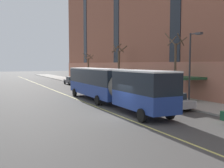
{
  "coord_description": "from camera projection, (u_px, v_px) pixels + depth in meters",
  "views": [
    {
      "loc": [
        -9.65,
        -18.28,
        4.2
      ],
      "look_at": [
        3.66,
        9.35,
        1.8
      ],
      "focal_mm": 42.0,
      "sensor_mm": 36.0,
      "label": 1
    }
  ],
  "objects": [
    {
      "name": "street_tree_far_uptown",
      "position": [
        119.0,
        66.0,
        41.36
      ],
      "size": [
        2.11,
        1.83,
        7.29
      ],
      "color": "brown",
      "rests_on": "sidewalk"
    },
    {
      "name": "parked_car_silver_3",
      "position": [
        171.0,
        100.0,
        24.31
      ],
      "size": [
        2.06,
        4.79,
        1.56
      ],
      "color": "#B7B7BC",
      "rests_on": "ground"
    },
    {
      "name": "street_tree_mid_block",
      "position": [
        175.0,
        66.0,
        29.03
      ],
      "size": [
        1.91,
        1.87,
        7.44
      ],
      "color": "brown",
      "rests_on": "sidewalk"
    },
    {
      "name": "parked_car_green_4",
      "position": [
        122.0,
        91.0,
        32.66
      ],
      "size": [
        1.99,
        4.27,
        1.56
      ],
      "color": "#23603D",
      "rests_on": "ground"
    },
    {
      "name": "city_bus",
      "position": [
        109.0,
        84.0,
        26.69
      ],
      "size": [
        2.97,
        19.82,
        3.66
      ],
      "color": "navy",
      "rests_on": "ground"
    },
    {
      "name": "street_lamp",
      "position": [
        192.0,
        62.0,
        24.19
      ],
      "size": [
        0.36,
        1.48,
        6.86
      ],
      "color": "#2D2D30",
      "rests_on": "sidewalk"
    },
    {
      "name": "sidewalk",
      "position": [
        187.0,
        103.0,
        27.7
      ],
      "size": [
        5.06,
        160.0,
        0.15
      ],
      "primitive_type": "cube",
      "color": "#ADA89E",
      "rests_on": "ground"
    },
    {
      "name": "ground_plane",
      "position": [
        122.0,
        116.0,
        20.92
      ],
      "size": [
        260.0,
        260.0,
        0.0
      ],
      "primitive_type": "plane",
      "color": "#4C4947"
    },
    {
      "name": "parked_car_silver_5",
      "position": [
        103.0,
        87.0,
        38.08
      ],
      "size": [
        2.13,
        4.7,
        1.56
      ],
      "color": "#B7B7BC",
      "rests_on": "ground"
    },
    {
      "name": "parked_car_darkgray_2",
      "position": [
        71.0,
        81.0,
        52.57
      ],
      "size": [
        1.97,
        4.55,
        1.56
      ],
      "color": "#4C4C51",
      "rests_on": "ground"
    },
    {
      "name": "street_tree_far_downtown",
      "position": [
        88.0,
        68.0,
        53.62
      ],
      "size": [
        1.97,
        1.92,
        6.22
      ],
      "color": "brown",
      "rests_on": "sidewalk"
    },
    {
      "name": "lane_centerline",
      "position": [
        105.0,
        110.0,
        23.57
      ],
      "size": [
        0.16,
        140.0,
        0.01
      ],
      "primitive_type": "cube",
      "color": "#E0D66B",
      "rests_on": "ground"
    },
    {
      "name": "parked_car_green_0",
      "position": [
        84.0,
        83.0,
        46.09
      ],
      "size": [
        2.16,
        4.62,
        1.56
      ],
      "color": "#23603D",
      "rests_on": "ground"
    },
    {
      "name": "fire_hydrant",
      "position": [
        139.0,
        93.0,
        32.59
      ],
      "size": [
        0.42,
        0.24,
        0.72
      ],
      "color": "red",
      "rests_on": "sidewalk"
    }
  ]
}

